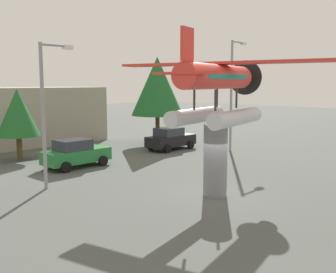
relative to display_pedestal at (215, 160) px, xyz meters
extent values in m
plane|color=#4C514C|center=(0.00, 0.00, -1.67)|extent=(140.00, 140.00, 0.00)
cylinder|color=slate|center=(0.00, 0.00, 0.00)|extent=(1.10, 1.10, 3.35)
cylinder|color=silver|center=(0.21, -0.98, 2.02)|extent=(4.84, 1.70, 0.70)
cylinder|color=#333338|center=(1.28, -0.23, 2.82)|extent=(0.12, 0.12, 0.90)
cylinder|color=#333338|center=(-1.07, -0.74, 2.82)|extent=(0.12, 0.12, 0.90)
cylinder|color=silver|center=(-0.21, 0.98, 2.02)|extent=(4.84, 1.70, 0.70)
cylinder|color=#333338|center=(1.07, 0.74, 2.82)|extent=(0.12, 0.12, 0.90)
cylinder|color=#333338|center=(-1.28, 0.23, 2.82)|extent=(0.12, 0.12, 0.90)
cylinder|color=red|center=(0.00, 0.00, 3.82)|extent=(6.29, 2.39, 1.10)
cube|color=teal|center=(0.20, 0.04, 3.82)|extent=(4.48, 2.04, 0.20)
cone|color=#262628|center=(3.18, 0.69, 3.82)|extent=(0.87, 1.01, 0.88)
cylinder|color=black|center=(3.57, 0.78, 3.82)|extent=(0.42, 1.77, 1.80)
cube|color=red|center=(0.39, 0.09, 4.43)|extent=(3.29, 10.40, 0.12)
cube|color=red|center=(-2.74, -0.60, 3.92)|extent=(1.28, 2.88, 0.10)
cube|color=red|center=(-2.74, -0.60, 5.02)|extent=(0.90, 0.31, 1.30)
cube|color=#237A38|center=(-0.72, 10.15, -0.95)|extent=(4.20, 1.70, 0.80)
cube|color=#2D333D|center=(-0.97, 10.15, -0.23)|extent=(2.00, 1.56, 0.64)
cylinder|color=black|center=(0.63, 9.25, -1.35)|extent=(0.64, 0.22, 0.64)
cylinder|color=black|center=(0.63, 11.05, -1.35)|extent=(0.64, 0.22, 0.64)
cylinder|color=black|center=(-2.07, 9.25, -1.35)|extent=(0.64, 0.22, 0.64)
cylinder|color=black|center=(-2.07, 11.05, -1.35)|extent=(0.64, 0.22, 0.64)
cube|color=black|center=(8.20, 10.39, -0.95)|extent=(4.20, 1.70, 0.80)
cube|color=#2D333D|center=(7.95, 10.39, -0.23)|extent=(2.00, 1.56, 0.64)
cylinder|color=black|center=(9.55, 9.49, -1.35)|extent=(0.64, 0.22, 0.64)
cylinder|color=black|center=(9.55, 11.29, -1.35)|extent=(0.64, 0.22, 0.64)
cylinder|color=black|center=(6.85, 9.49, -1.35)|extent=(0.64, 0.22, 0.64)
cylinder|color=black|center=(6.85, 11.29, -1.35)|extent=(0.64, 0.22, 0.64)
cylinder|color=gray|center=(-4.77, 6.83, 1.90)|extent=(0.18, 0.18, 7.15)
cylinder|color=gray|center=(-3.97, 6.83, 5.37)|extent=(1.60, 0.12, 0.12)
cube|color=silver|center=(-3.27, 6.83, 5.32)|extent=(0.50, 0.28, 0.20)
cylinder|color=gray|center=(10.92, 6.64, 2.53)|extent=(0.18, 0.18, 8.41)
cylinder|color=gray|center=(11.72, 6.64, 6.64)|extent=(1.60, 0.12, 0.12)
cube|color=silver|center=(12.42, 6.64, 6.59)|extent=(0.50, 0.28, 0.20)
cube|color=#9E9384|center=(0.76, 22.00, 0.75)|extent=(15.02, 6.93, 4.84)
cylinder|color=brown|center=(-2.14, 14.82, -0.84)|extent=(0.36, 0.36, 1.67)
cone|color=#1E6028|center=(-2.14, 14.82, 1.59)|extent=(2.86, 2.86, 3.18)
cylinder|color=brown|center=(9.50, 13.18, -0.43)|extent=(0.36, 0.36, 2.49)
cone|color=#1E6028|center=(9.50, 13.18, 3.28)|extent=(4.44, 4.44, 4.93)
camera|label=1|loc=(-14.72, -10.85, 3.54)|focal=42.81mm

